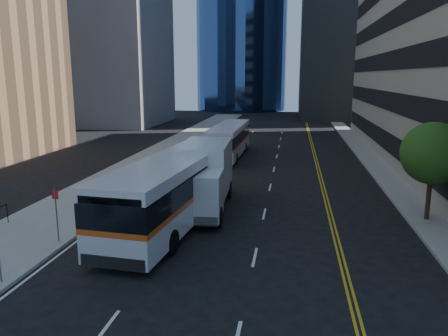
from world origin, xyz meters
name	(u,v)px	position (x,y,z in m)	size (l,w,h in m)	color
ground	(237,277)	(0.00, 0.00, 0.00)	(160.00, 160.00, 0.00)	black
sidewalk_west	(163,154)	(-10.50, 25.00, 0.07)	(5.00, 90.00, 0.15)	gray
sidewalk_east	(371,160)	(9.00, 25.00, 0.07)	(2.00, 90.00, 0.15)	gray
midrise_west	(101,10)	(-28.00, 52.00, 17.50)	(18.00, 18.00, 35.00)	gray
street_tree	(433,153)	(9.00, 8.00, 3.64)	(3.20, 3.20, 5.10)	#332114
bus_front	(175,188)	(-4.00, 5.82, 1.88)	(4.14, 13.54, 3.44)	silver
bus_rear	(229,139)	(-4.00, 25.24, 1.64)	(2.70, 11.66, 3.00)	white
box_truck	(203,176)	(-3.01, 8.38, 1.95)	(3.09, 7.88, 3.71)	silver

